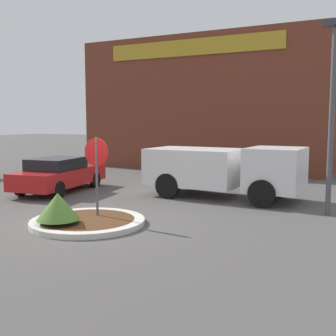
# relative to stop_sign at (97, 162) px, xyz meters

# --- Properties ---
(ground_plane) EXTENTS (120.00, 120.00, 0.00)m
(ground_plane) POSITION_rel_stop_sign_xyz_m (0.06, -0.53, -1.72)
(ground_plane) COLOR #514F4C
(traffic_island) EXTENTS (3.22, 3.22, 0.15)m
(traffic_island) POSITION_rel_stop_sign_xyz_m (0.06, -0.53, -1.64)
(traffic_island) COLOR beige
(traffic_island) RESTS_ON ground_plane
(stop_sign) EXTENTS (0.83, 0.07, 2.45)m
(stop_sign) POSITION_rel_stop_sign_xyz_m (0.00, 0.00, 0.00)
(stop_sign) COLOR #4C4C51
(stop_sign) RESTS_ON ground_plane
(island_shrub) EXTENTS (1.16, 1.16, 0.84)m
(island_shrub) POSITION_rel_stop_sign_xyz_m (-0.32, -1.32, -1.09)
(island_shrub) COLOR brown
(island_shrub) RESTS_ON traffic_island
(utility_truck) EXTENTS (5.88, 2.47, 1.97)m
(utility_truck) POSITION_rel_stop_sign_xyz_m (2.03, 5.09, -0.60)
(utility_truck) COLOR white
(utility_truck) RESTS_ON ground_plane
(storefront_building) EXTENTS (14.70, 6.07, 7.74)m
(storefront_building) POSITION_rel_stop_sign_xyz_m (-2.29, 14.93, 2.15)
(storefront_building) COLOR brown
(storefront_building) RESTS_ON ground_plane
(parked_sedan_red) EXTENTS (2.47, 4.78, 1.41)m
(parked_sedan_red) POSITION_rel_stop_sign_xyz_m (-4.44, 3.40, -1.00)
(parked_sedan_red) COLOR #B21919
(parked_sedan_red) RESTS_ON ground_plane
(light_pole) EXTENTS (0.70, 0.30, 5.92)m
(light_pole) POSITION_rel_stop_sign_xyz_m (5.95, 3.86, 1.78)
(light_pole) COLOR #4C4C51
(light_pole) RESTS_ON ground_plane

